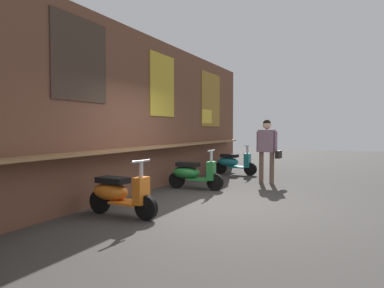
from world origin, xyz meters
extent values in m
plane|color=#383533|center=(0.00, 0.00, 0.00)|extent=(38.45, 38.45, 0.00)
cube|color=brown|center=(0.00, 2.02, 1.83)|extent=(13.73, 0.25, 3.65)
cube|color=olive|center=(0.00, 1.72, 1.04)|extent=(12.36, 0.36, 0.05)
cube|color=#423328|center=(-1.45, 1.89, 2.70)|extent=(1.35, 0.02, 1.47)
cube|color=gold|center=(1.40, 1.89, 2.55)|extent=(1.16, 0.02, 1.54)
cube|color=olive|center=(4.57, 1.89, 2.42)|extent=(1.52, 0.02, 1.75)
cube|color=gold|center=(4.20, 1.88, 1.86)|extent=(0.78, 0.03, 0.44)
ellipsoid|color=orange|center=(-1.45, 1.25, 0.40)|extent=(0.42, 0.72, 0.30)
cube|color=black|center=(-1.45, 1.20, 0.60)|extent=(0.33, 0.57, 0.10)
cube|color=orange|center=(-1.47, 0.90, 0.25)|extent=(0.41, 0.52, 0.04)
cube|color=orange|center=(-1.49, 0.60, 0.47)|extent=(0.29, 0.18, 0.44)
cylinder|color=#B7B7BC|center=(-1.49, 0.60, 0.60)|extent=(0.07, 0.07, 0.70)
cylinder|color=#B7B7BC|center=(-1.49, 0.60, 0.95)|extent=(0.46, 0.06, 0.04)
cylinder|color=black|center=(-1.49, 0.50, 0.20)|extent=(0.12, 0.41, 0.40)
cylinder|color=black|center=(-1.43, 1.50, 0.20)|extent=(0.12, 0.41, 0.40)
ellipsoid|color=#237533|center=(1.44, 1.25, 0.40)|extent=(0.43, 0.72, 0.30)
cube|color=black|center=(1.45, 1.20, 0.60)|extent=(0.34, 0.57, 0.10)
cube|color=#237533|center=(1.47, 0.90, 0.25)|extent=(0.41, 0.53, 0.04)
cube|color=#237533|center=(1.49, 0.60, 0.47)|extent=(0.29, 0.18, 0.44)
cylinder|color=#B7B7BC|center=(1.49, 0.60, 0.60)|extent=(0.07, 0.07, 0.70)
cylinder|color=#B7B7BC|center=(1.49, 0.60, 0.95)|extent=(0.46, 0.07, 0.04)
cylinder|color=black|center=(1.50, 0.50, 0.20)|extent=(0.13, 0.41, 0.40)
cylinder|color=black|center=(1.43, 1.50, 0.20)|extent=(0.13, 0.41, 0.40)
ellipsoid|color=#197075|center=(4.47, 1.25, 0.40)|extent=(0.39, 0.70, 0.30)
cube|color=black|center=(4.47, 1.20, 0.60)|extent=(0.30, 0.55, 0.10)
cube|color=#197075|center=(4.47, 0.90, 0.25)|extent=(0.38, 0.50, 0.04)
cube|color=#197075|center=(4.47, 0.60, 0.47)|extent=(0.28, 0.16, 0.44)
cylinder|color=#B7B7BC|center=(4.47, 0.60, 0.60)|extent=(0.07, 0.07, 0.70)
cylinder|color=#B7B7BC|center=(4.47, 0.60, 0.95)|extent=(0.46, 0.04, 0.04)
cylinder|color=black|center=(4.47, 0.50, 0.20)|extent=(0.10, 0.40, 0.40)
cylinder|color=black|center=(4.48, 1.50, 0.20)|extent=(0.10, 0.40, 0.40)
cylinder|color=brown|center=(3.17, -0.18, 0.42)|extent=(0.12, 0.12, 0.85)
cylinder|color=brown|center=(3.08, -0.49, 0.42)|extent=(0.12, 0.12, 0.85)
cube|color=gray|center=(3.12, -0.33, 1.14)|extent=(0.26, 0.45, 0.60)
sphere|color=beige|center=(3.12, -0.33, 1.57)|extent=(0.23, 0.23, 0.23)
sphere|color=black|center=(3.12, -0.33, 1.61)|extent=(0.21, 0.21, 0.21)
cylinder|color=gray|center=(3.16, -0.09, 1.12)|extent=(0.08, 0.08, 0.56)
cylinder|color=gray|center=(3.08, -0.58, 1.12)|extent=(0.08, 0.08, 0.56)
cube|color=black|center=(3.09, -0.65, 0.79)|extent=(0.27, 0.14, 0.20)
camera|label=1|loc=(-6.25, -2.59, 1.48)|focal=32.96mm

